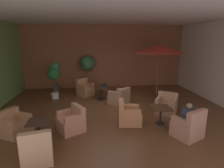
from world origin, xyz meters
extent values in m
cube|color=brown|center=(0.00, 0.00, -0.01)|extent=(9.91, 8.39, 0.02)
cube|color=brown|center=(0.00, 4.16, 1.89)|extent=(9.91, 0.08, 3.79)
cube|color=silver|center=(0.00, 0.00, 3.82)|extent=(9.91, 8.39, 0.06)
cylinder|color=black|center=(-0.42, 1.58, 0.01)|extent=(0.42, 0.42, 0.02)
cylinder|color=black|center=(-0.42, 1.58, 0.29)|extent=(0.07, 0.07, 0.58)
cube|color=#3B2415|center=(-0.42, 1.58, 0.59)|extent=(0.66, 0.66, 0.03)
cube|color=tan|center=(0.37, 0.80, 0.21)|extent=(1.09, 1.09, 0.42)
cube|color=tan|center=(0.58, 0.59, 0.61)|extent=(0.67, 0.67, 0.37)
cube|color=tan|center=(0.11, 0.59, 0.54)|extent=(0.51, 0.51, 0.24)
cube|color=tan|center=(0.57, 1.06, 0.54)|extent=(0.51, 0.51, 0.24)
cube|color=#AD7952|center=(-1.19, 2.36, 0.22)|extent=(1.01, 1.01, 0.43)
cube|color=#AD7952|center=(-1.38, 2.56, 0.66)|extent=(0.62, 0.62, 0.46)
cube|color=#AD7952|center=(-0.96, 2.54, 0.55)|extent=(0.49, 0.49, 0.23)
cube|color=#AD7952|center=(-1.37, 2.13, 0.55)|extent=(0.49, 0.49, 0.23)
cylinder|color=black|center=(1.50, -1.46, 0.01)|extent=(0.34, 0.34, 0.02)
cylinder|color=black|center=(1.50, -1.46, 0.29)|extent=(0.07, 0.07, 0.58)
cube|color=#462D1A|center=(1.50, -1.46, 0.59)|extent=(0.69, 0.69, 0.03)
cube|color=tan|center=(2.09, -0.54, 0.22)|extent=(1.09, 1.09, 0.43)
cube|color=tan|center=(2.26, -0.28, 0.63)|extent=(0.75, 0.57, 0.38)
cube|color=tan|center=(2.34, -0.76, 0.53)|extent=(0.45, 0.59, 0.20)
cube|color=tan|center=(1.80, -0.40, 0.53)|extent=(0.45, 0.59, 0.20)
cube|color=#BD7A52|center=(0.42, -1.32, 0.21)|extent=(0.87, 0.82, 0.42)
cube|color=#BD7A52|center=(0.12, -1.28, 0.63)|extent=(0.26, 0.74, 0.41)
cube|color=#BD7A52|center=(0.50, -1.04, 0.52)|extent=(0.63, 0.23, 0.19)
cube|color=#BD7A52|center=(0.43, -1.61, 0.52)|extent=(0.63, 0.23, 0.19)
cube|color=tan|center=(1.97, -2.44, 0.23)|extent=(1.00, 0.98, 0.46)
cube|color=tan|center=(2.09, -2.70, 0.70)|extent=(0.76, 0.47, 0.48)
cube|color=tan|center=(1.66, -2.54, 0.57)|extent=(0.37, 0.57, 0.21)
cube|color=tan|center=(2.23, -2.27, 0.57)|extent=(0.37, 0.57, 0.21)
cylinder|color=black|center=(-2.47, -2.13, 0.01)|extent=(0.32, 0.32, 0.02)
cylinder|color=black|center=(-2.47, -2.13, 0.29)|extent=(0.07, 0.07, 0.58)
cube|color=#3A261E|center=(-2.47, -2.13, 0.59)|extent=(0.65, 0.65, 0.03)
cube|color=#AF7955|center=(-3.33, -1.65, 0.20)|extent=(1.07, 1.08, 0.40)
cube|color=#AF7955|center=(-3.59, -1.50, 0.59)|extent=(0.54, 0.79, 0.37)
cube|color=#AF7955|center=(-3.13, -1.37, 0.50)|extent=(0.60, 0.42, 0.20)
cube|color=#AF7955|center=(-3.45, -1.96, 0.50)|extent=(0.60, 0.42, 0.20)
cube|color=tan|center=(-2.27, -3.09, 0.21)|extent=(0.84, 0.89, 0.42)
cube|color=tan|center=(-2.21, -3.39, 0.66)|extent=(0.72, 0.31, 0.48)
cube|color=tan|center=(-2.55, -3.11, 0.52)|extent=(0.25, 0.61, 0.20)
cube|color=tan|center=(-2.00, -3.00, 0.52)|extent=(0.25, 0.61, 0.20)
cube|color=tan|center=(-1.61, -1.64, 0.22)|extent=(1.02, 1.02, 0.44)
cube|color=tan|center=(-1.35, -1.50, 0.63)|extent=(0.51, 0.74, 0.38)
cube|color=tan|center=(-1.49, -1.93, 0.55)|extent=(0.57, 0.40, 0.20)
cube|color=tan|center=(-1.79, -1.39, 0.55)|extent=(0.57, 0.40, 0.20)
cylinder|color=#2D2D2D|center=(2.53, 1.77, 0.04)|extent=(0.32, 0.32, 0.08)
cylinder|color=brown|center=(2.53, 1.77, 1.31)|extent=(0.06, 0.06, 2.63)
cone|color=#C53B30|center=(2.53, 1.77, 2.48)|extent=(2.58, 2.58, 0.40)
cylinder|color=#3A3037|center=(-2.84, 3.16, 0.22)|extent=(0.35, 0.35, 0.44)
cylinder|color=brown|center=(-2.84, 3.16, 0.81)|extent=(0.06, 0.06, 0.74)
sphere|color=#3A8C51|center=(-2.84, 3.16, 1.42)|extent=(0.57, 0.57, 0.57)
cylinder|color=silver|center=(-2.74, 2.00, 0.15)|extent=(0.37, 0.37, 0.31)
cylinder|color=brown|center=(-2.74, 2.00, 0.65)|extent=(0.06, 0.06, 0.69)
sphere|color=#1F592D|center=(-2.74, 2.00, 1.25)|extent=(0.59, 0.59, 0.59)
cylinder|color=#332B32|center=(-1.07, 3.62, 0.17)|extent=(0.47, 0.47, 0.34)
cylinder|color=brown|center=(-1.07, 3.62, 0.77)|extent=(0.06, 0.06, 0.87)
sphere|color=#38663E|center=(-1.07, 3.62, 1.59)|extent=(0.89, 0.89, 0.89)
cube|color=#2F3442|center=(1.97, -2.44, 0.69)|extent=(0.43, 0.36, 0.47)
sphere|color=#7D684E|center=(1.97, -2.44, 1.00)|extent=(0.17, 0.17, 0.17)
cylinder|color=white|center=(-0.29, 1.71, 0.67)|extent=(0.08, 0.08, 0.11)
cube|color=#9EA0A5|center=(-0.30, 1.68, 0.62)|extent=(0.35, 0.28, 0.01)
cube|color=black|center=(-0.27, 1.57, 0.72)|extent=(0.30, 0.08, 0.19)
camera|label=1|loc=(-0.95, -7.33, 2.90)|focal=29.77mm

